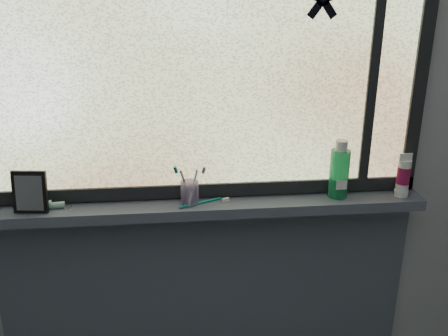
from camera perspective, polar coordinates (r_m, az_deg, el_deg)
name	(u,v)px	position (r m, az deg, el deg)	size (l,w,h in m)	color
wall_back	(203,136)	(1.81, -2.36, 3.68)	(3.00, 0.01, 2.50)	#9EA3A8
windowsill	(206,207)	(1.83, -2.10, -4.50)	(1.62, 0.14, 0.04)	#484F60
sill_apron	(206,313)	(2.15, -2.02, -16.24)	(1.62, 0.02, 0.98)	#484F60
window_pane	(203,59)	(1.73, -2.45, 12.37)	(1.50, 0.01, 1.00)	silver
frame_bottom	(205,190)	(1.85, -2.22, -2.48)	(1.60, 0.03, 0.05)	black
frame_right	(423,56)	(1.93, 21.75, 11.84)	(0.05, 0.03, 1.10)	black
frame_mullion	(375,56)	(1.86, 16.82, 12.12)	(0.04, 0.03, 1.00)	black
vanity_mirror	(30,192)	(1.85, -21.30, -2.57)	(0.12, 0.06, 0.15)	black
toothpaste_tube	(49,205)	(1.87, -19.35, -4.03)	(0.17, 0.04, 0.03)	silver
toothbrush_cup	(190,193)	(1.80, -3.94, -2.83)	(0.07, 0.07, 0.09)	#D0B0E9
toothbrush_lying	(200,202)	(1.81, -2.74, -3.92)	(0.21, 0.02, 0.01)	#0D7D75
mouthwash_bottle	(339,169)	(1.88, 13.06, -0.10)	(0.07, 0.07, 0.18)	#21AB5D
cream_tube	(404,173)	(1.96, 19.85, -0.57)	(0.05, 0.05, 0.12)	silver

